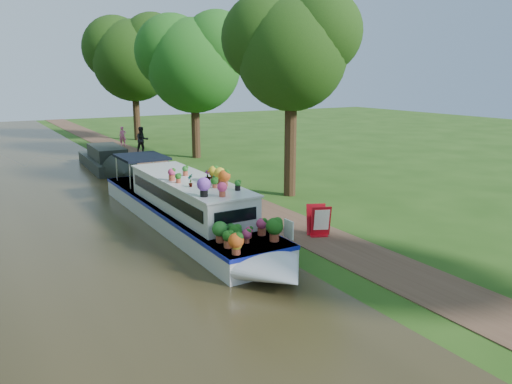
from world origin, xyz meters
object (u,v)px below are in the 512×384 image
object	(u,v)px
plant_boat	(189,207)
sandwich_board	(319,222)
second_boat	(107,160)
pedestrian_dark	(142,140)
pedestrian_pink	(123,136)

from	to	relation	value
plant_boat	sandwich_board	world-z (taller)	plant_boat
plant_boat	second_boat	size ratio (longest dim) A/B	1.90
sandwich_board	pedestrian_dark	bearing A→B (deg)	112.44
pedestrian_dark	pedestrian_pink	bearing A→B (deg)	91.13
plant_boat	sandwich_board	distance (m)	4.59
second_boat	pedestrian_pink	world-z (taller)	pedestrian_pink
sandwich_board	pedestrian_dark	xyz separation A→B (m)	(0.64, 20.79, 0.45)
pedestrian_pink	pedestrian_dark	xyz separation A→B (m)	(0.05, -4.59, 0.19)
sandwich_board	pedestrian_dark	size ratio (longest dim) A/B	0.58
pedestrian_pink	second_boat	bearing A→B (deg)	-103.11
plant_boat	second_boat	distance (m)	13.22
pedestrian_pink	pedestrian_dark	distance (m)	4.59
plant_boat	pedestrian_pink	world-z (taller)	plant_boat
second_boat	sandwich_board	bearing A→B (deg)	-77.02
sandwich_board	pedestrian_pink	bearing A→B (deg)	112.87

